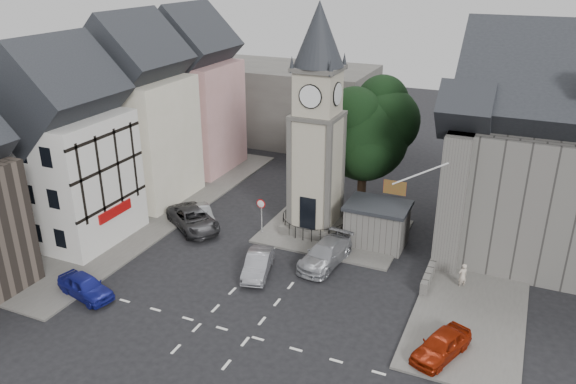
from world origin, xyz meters
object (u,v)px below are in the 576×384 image
at_px(clock_tower, 317,123).
at_px(car_east_red, 441,345).
at_px(stone_shelter, 377,224).
at_px(car_west_blue, 85,286).
at_px(pedestrian, 463,276).

distance_m(clock_tower, car_east_red, 17.31).
relative_size(stone_shelter, car_west_blue, 1.08).
height_order(stone_shelter, pedestrian, stone_shelter).
height_order(stone_shelter, car_east_red, stone_shelter).
xyz_separation_m(clock_tower, stone_shelter, (4.80, -0.49, -6.57)).
bearing_deg(clock_tower, car_west_blue, -123.34).
height_order(car_west_blue, pedestrian, pedestrian).
bearing_deg(pedestrian, car_west_blue, -16.01).
height_order(clock_tower, car_west_blue, clock_tower).
distance_m(stone_shelter, car_east_red, 12.28).
distance_m(car_west_blue, car_east_red, 20.53).
bearing_deg(car_east_red, clock_tower, 157.46).
xyz_separation_m(clock_tower, car_east_red, (11.11, -10.99, -7.45)).
bearing_deg(car_west_blue, pedestrian, -50.37).
relative_size(stone_shelter, pedestrian, 2.60).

